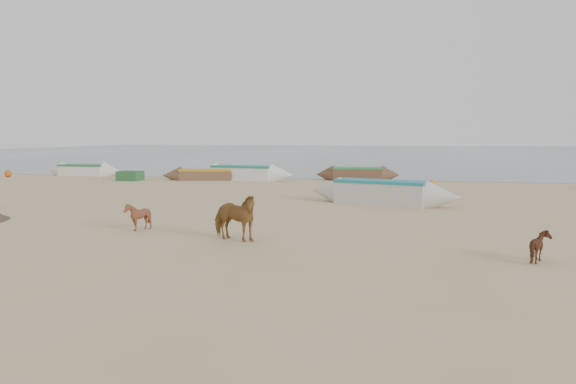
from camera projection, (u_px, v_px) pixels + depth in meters
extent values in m
plane|color=tan|center=(256.00, 244.00, 14.98)|extent=(140.00, 140.00, 0.00)
plane|color=slate|center=(386.00, 152.00, 94.71)|extent=(160.00, 160.00, 0.00)
imported|color=olive|center=(234.00, 217.00, 15.37)|extent=(1.70, 1.18, 1.32)
imported|color=brown|center=(138.00, 216.00, 17.04)|extent=(1.01, 0.97, 0.87)
imported|color=brown|center=(541.00, 247.00, 12.77)|extent=(0.63, 0.73, 0.72)
cube|color=#295B30|center=(130.00, 176.00, 35.92)|extent=(1.40, 1.20, 0.60)
sphere|color=orange|center=(432.00, 184.00, 30.82)|extent=(0.44, 0.44, 0.44)
cube|color=slate|center=(256.00, 174.00, 37.80)|extent=(1.20, 1.10, 0.56)
sphere|color=#BF5112|center=(8.00, 174.00, 38.81)|extent=(0.48, 0.48, 0.48)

